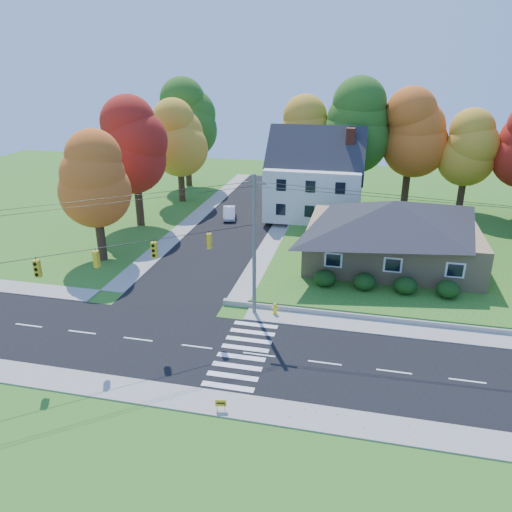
{
  "coord_description": "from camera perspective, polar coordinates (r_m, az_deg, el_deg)",
  "views": [
    {
      "loc": [
        5.59,
        -25.42,
        16.98
      ],
      "look_at": [
        -2.01,
        8.0,
        3.21
      ],
      "focal_mm": 35.0,
      "sensor_mm": 36.0,
      "label": 1
    }
  ],
  "objects": [
    {
      "name": "white_car",
      "position": [
        56.2,
        -3.08,
        4.96
      ],
      "size": [
        2.27,
        4.03,
        1.26
      ],
      "primitive_type": "imported",
      "rotation": [
        0.0,
        0.0,
        0.26
      ],
      "color": "silver",
      "rests_on": "road_cross"
    },
    {
      "name": "tree_lot_2",
      "position": [
        60.12,
        17.38,
        13.26
      ],
      "size": [
        7.28,
        7.28,
        13.56
      ],
      "color": "#3F2A19",
      "rests_on": "lawn"
    },
    {
      "name": "tree_lot_0",
      "position": [
        60.53,
        5.63,
        13.55
      ],
      "size": [
        6.72,
        6.72,
        12.51
      ],
      "color": "#3F2A19",
      "rests_on": "lawn"
    },
    {
      "name": "sidewalk_north",
      "position": [
        35.26,
        2.12,
        -6.84
      ],
      "size": [
        90.0,
        2.0,
        0.08
      ],
      "primitive_type": "cube",
      "color": "#9C9A90",
      "rests_on": "ground"
    },
    {
      "name": "tree_lot_3",
      "position": [
        60.07,
        23.09,
        11.25
      ],
      "size": [
        6.16,
        6.16,
        11.47
      ],
      "color": "#3F2A19",
      "rests_on": "lawn"
    },
    {
      "name": "ranch_house",
      "position": [
        43.7,
        15.33,
        2.8
      ],
      "size": [
        14.6,
        10.6,
        5.4
      ],
      "color": "tan",
      "rests_on": "lawn"
    },
    {
      "name": "tree_west_1",
      "position": [
        53.64,
        -13.77,
        12.14
      ],
      "size": [
        7.28,
        7.28,
        13.56
      ],
      "color": "#3F2A19",
      "rests_on": "ground"
    },
    {
      "name": "lawn",
      "position": [
        49.9,
        20.56,
        0.85
      ],
      "size": [
        30.0,
        30.0,
        0.5
      ],
      "primitive_type": "cube",
      "color": "#3D7923",
      "rests_on": "ground"
    },
    {
      "name": "tree_lot_1",
      "position": [
        58.91,
        11.53,
        14.28
      ],
      "size": [
        7.84,
        7.84,
        14.6
      ],
      "color": "#3F2A19",
      "rests_on": "lawn"
    },
    {
      "name": "traffic_infrastructure",
      "position": [
        29.83,
        0.66,
        -1.48
      ],
      "size": [
        38.1,
        10.66,
        10.0
      ],
      "color": "#666059",
      "rests_on": "ground"
    },
    {
      "name": "tree_west_3",
      "position": [
        70.33,
        -8.02,
        15.26
      ],
      "size": [
        7.84,
        7.84,
        14.6
      ],
      "color": "#3F2A19",
      "rests_on": "ground"
    },
    {
      "name": "road_main",
      "position": [
        31.07,
        0.35,
        -11.22
      ],
      "size": [
        90.0,
        8.0,
        0.02
      ],
      "primitive_type": "cube",
      "color": "black",
      "rests_on": "ground"
    },
    {
      "name": "hedge_row",
      "position": [
        38.67,
        14.51,
        -3.05
      ],
      "size": [
        10.7,
        1.7,
        1.27
      ],
      "color": "#163A10",
      "rests_on": "lawn"
    },
    {
      "name": "ground",
      "position": [
        31.08,
        0.35,
        -11.23
      ],
      "size": [
        120.0,
        120.0,
        0.0
      ],
      "primitive_type": "plane",
      "color": "#3D7923"
    },
    {
      "name": "sidewalk_south",
      "position": [
        27.11,
        -2.03,
        -16.79
      ],
      "size": [
        90.0,
        2.0,
        0.08
      ],
      "primitive_type": "cube",
      "color": "#9C9A90",
      "rests_on": "ground"
    },
    {
      "name": "road_cross",
      "position": [
        55.83,
        -1.9,
        4.18
      ],
      "size": [
        8.0,
        44.0,
        0.02
      ],
      "primitive_type": "cube",
      "color": "black",
      "rests_on": "ground"
    },
    {
      "name": "yard_sign",
      "position": [
        26.59,
        -4.05,
        -16.45
      ],
      "size": [
        0.57,
        0.15,
        0.72
      ],
      "color": "black",
      "rests_on": "ground"
    },
    {
      "name": "tree_west_2",
      "position": [
        62.38,
        -8.8,
        13.18
      ],
      "size": [
        6.72,
        6.72,
        12.51
      ],
      "color": "#3F2A19",
      "rests_on": "ground"
    },
    {
      "name": "colonial_house",
      "position": [
        55.12,
        6.79,
        8.74
      ],
      "size": [
        10.4,
        8.4,
        9.6
      ],
      "color": "silver",
      "rests_on": "lawn"
    },
    {
      "name": "tree_west_0",
      "position": [
        44.8,
        -18.03,
        8.15
      ],
      "size": [
        6.16,
        6.16,
        11.47
      ],
      "color": "#3F2A19",
      "rests_on": "ground"
    },
    {
      "name": "fire_hydrant",
      "position": [
        35.32,
        2.18,
        -6.09
      ],
      "size": [
        0.5,
        0.39,
        0.87
      ],
      "color": "yellow",
      "rests_on": "ground"
    }
  ]
}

